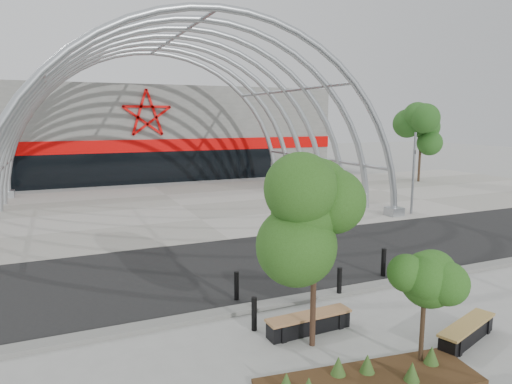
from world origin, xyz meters
TOP-DOWN VIEW (x-y plane):
  - ground at (0.00, 0.00)m, footprint 140.00×140.00m
  - road at (0.00, 3.50)m, footprint 140.00×7.00m
  - forecourt at (0.00, 15.50)m, footprint 60.00×17.00m
  - kerb at (0.00, -0.25)m, footprint 60.00×0.50m
  - arena_building at (0.00, 33.45)m, footprint 34.00×15.24m
  - vault_canopy at (0.00, 15.50)m, footprint 20.80×15.80m
  - planting_bed at (-1.24, -4.50)m, footprint 4.75×1.98m
  - signal_pole at (11.23, 8.03)m, footprint 0.16×0.64m
  - street_tree_0 at (-1.44, -2.68)m, footprint 1.85×1.85m
  - street_tree_1 at (0.32, -4.35)m, footprint 1.28×1.28m
  - bench_0 at (-1.18, -2.07)m, footprint 2.30×0.59m
  - bench_1 at (2.08, -4.00)m, footprint 2.23×1.17m
  - bollard_0 at (-2.12, 0.56)m, footprint 0.14×0.14m
  - bollard_1 at (-2.40, -1.42)m, footprint 0.14×0.14m
  - bollard_2 at (0.82, -0.42)m, footprint 0.15×0.15m
  - bollard_3 at (3.20, 0.50)m, footprint 0.16×0.16m
  - bollard_4 at (3.53, -1.20)m, footprint 0.16×0.16m
  - bg_tree_1 at (21.00, 18.00)m, footprint 2.70×2.70m

SIDE VIEW (x-z plane):
  - ground at x=0.00m, z-range 0.00..0.00m
  - road at x=0.00m, z-range 0.00..0.02m
  - vault_canopy at x=0.00m, z-range -10.16..10.20m
  - forecourt at x=0.00m, z-range 0.00..0.04m
  - kerb at x=0.00m, z-range 0.00..0.12m
  - planting_bed at x=-1.24m, z-range -0.13..0.36m
  - bench_1 at x=2.08m, z-range -0.01..0.45m
  - bench_0 at x=-1.18m, z-range -0.01..0.47m
  - bollard_1 at x=-2.40m, z-range 0.00..0.88m
  - bollard_0 at x=-2.12m, z-range 0.00..0.88m
  - bollard_2 at x=0.82m, z-range 0.00..0.91m
  - bollard_3 at x=3.20m, z-range 0.00..0.98m
  - bollard_4 at x=3.53m, z-range 0.00..1.02m
  - street_tree_1 at x=0.32m, z-range 0.66..3.68m
  - signal_pole at x=11.23m, z-range 0.10..4.66m
  - street_tree_0 at x=-1.44m, z-range 0.92..5.13m
  - arena_building at x=0.00m, z-range -0.01..7.99m
  - bg_tree_1 at x=21.00m, z-range 1.29..7.20m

